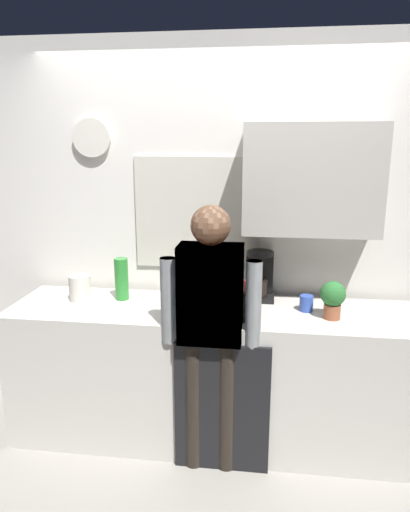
# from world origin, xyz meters

# --- Properties ---
(ground_plane) EXTENTS (8.00, 8.00, 0.00)m
(ground_plane) POSITION_xyz_m (0.00, 0.00, 0.00)
(ground_plane) COLOR #9E998E
(kitchen_counter) EXTENTS (2.63, 0.64, 0.90)m
(kitchen_counter) POSITION_xyz_m (0.00, 0.30, 0.45)
(kitchen_counter) COLOR beige
(kitchen_counter) RESTS_ON ground_plane
(dishwasher_panel) EXTENTS (0.56, 0.02, 0.81)m
(dishwasher_panel) POSITION_xyz_m (0.07, -0.03, 0.40)
(dishwasher_panel) COLOR black
(dishwasher_panel) RESTS_ON ground_plane
(back_wall_assembly) EXTENTS (4.23, 0.42, 2.60)m
(back_wall_assembly) POSITION_xyz_m (0.07, 0.70, 1.36)
(back_wall_assembly) COLOR white
(back_wall_assembly) RESTS_ON ground_plane
(coffee_maker) EXTENTS (0.20, 0.20, 0.33)m
(coffee_maker) POSITION_xyz_m (0.26, 0.56, 1.04)
(coffee_maker) COLOR black
(coffee_maker) RESTS_ON kitchen_counter
(bottle_clear_soda) EXTENTS (0.09, 0.09, 0.28)m
(bottle_clear_soda) POSITION_xyz_m (-0.64, 0.41, 1.04)
(bottle_clear_soda) COLOR #2D8C33
(bottle_clear_soda) RESTS_ON kitchen_counter
(bottle_red_vinegar) EXTENTS (0.06, 0.06, 0.22)m
(bottle_red_vinegar) POSITION_xyz_m (0.20, 0.22, 1.01)
(bottle_red_vinegar) COLOR maroon
(bottle_red_vinegar) RESTS_ON kitchen_counter
(bottle_dark_sauce) EXTENTS (0.06, 0.06, 0.18)m
(bottle_dark_sauce) POSITION_xyz_m (0.18, 0.12, 0.99)
(bottle_dark_sauce) COLOR black
(bottle_dark_sauce) RESTS_ON kitchen_counter
(bottle_olive_oil) EXTENTS (0.06, 0.06, 0.25)m
(bottle_olive_oil) POSITION_xyz_m (-0.00, 0.53, 1.02)
(bottle_olive_oil) COLOR olive
(bottle_olive_oil) RESTS_ON kitchen_counter
(cup_blue_mug) EXTENTS (0.08, 0.08, 0.10)m
(cup_blue_mug) POSITION_xyz_m (0.56, 0.34, 0.95)
(cup_blue_mug) COLOR #3351B2
(cup_blue_mug) RESTS_ON kitchen_counter
(cup_white_mug) EXTENTS (0.08, 0.08, 0.09)m
(cup_white_mug) POSITION_xyz_m (-0.13, 0.36, 0.95)
(cup_white_mug) COLOR white
(cup_white_mug) RESTS_ON kitchen_counter
(potted_plant) EXTENTS (0.15, 0.15, 0.23)m
(potted_plant) POSITION_xyz_m (0.70, 0.24, 1.03)
(potted_plant) COLOR #9E5638
(potted_plant) RESTS_ON kitchen_counter
(dish_soap) EXTENTS (0.06, 0.06, 0.18)m
(dish_soap) POSITION_xyz_m (0.02, 0.26, 0.98)
(dish_soap) COLOR yellow
(dish_soap) RESTS_ON kitchen_counter
(storage_canister) EXTENTS (0.14, 0.14, 0.17)m
(storage_canister) POSITION_xyz_m (-0.91, 0.35, 0.98)
(storage_canister) COLOR silver
(storage_canister) RESTS_ON kitchen_counter
(person_at_sink) EXTENTS (0.57, 0.22, 1.60)m
(person_at_sink) POSITION_xyz_m (0.00, 0.00, 0.95)
(person_at_sink) COLOR brown
(person_at_sink) RESTS_ON ground_plane
(person_guest) EXTENTS (0.57, 0.22, 1.60)m
(person_guest) POSITION_xyz_m (0.00, 0.00, 0.95)
(person_guest) COLOR brown
(person_guest) RESTS_ON ground_plane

